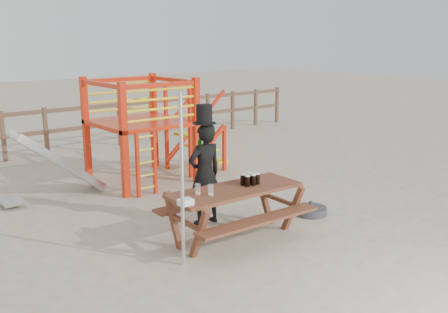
% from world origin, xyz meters
% --- Properties ---
extents(ground, '(60.00, 60.00, 0.00)m').
position_xyz_m(ground, '(0.00, 0.00, 0.00)').
color(ground, '#BAAC90').
rests_on(ground, ground).
extents(back_fence, '(15.09, 0.09, 1.20)m').
position_xyz_m(back_fence, '(0.00, 7.00, 0.74)').
color(back_fence, brown).
rests_on(back_fence, ground).
extents(playground_fort, '(4.71, 1.84, 2.10)m').
position_xyz_m(playground_fort, '(0.12, 3.58, 1.07)').
color(playground_fort, red).
rests_on(playground_fort, ground).
extents(picnic_table, '(2.02, 1.44, 0.76)m').
position_xyz_m(picnic_table, '(-0.32, 0.07, 0.48)').
color(picnic_table, brown).
rests_on(picnic_table, ground).
extents(man_with_hat, '(0.59, 0.40, 1.88)m').
position_xyz_m(man_with_hat, '(-0.28, 0.84, 0.84)').
color(man_with_hat, black).
rests_on(man_with_hat, ground).
extents(metal_pole, '(0.05, 0.05, 2.22)m').
position_xyz_m(metal_pole, '(-1.40, -0.18, 1.11)').
color(metal_pole, '#B2B2B7').
rests_on(metal_pole, ground).
extents(parasol_base, '(0.53, 0.53, 0.22)m').
position_xyz_m(parasol_base, '(1.31, 0.06, 0.06)').
color(parasol_base, '#333338').
rests_on(parasol_base, ground).
extents(paper_bag, '(0.19, 0.15, 0.08)m').
position_xyz_m(paper_bag, '(-1.29, -0.08, 0.80)').
color(paper_bag, white).
rests_on(paper_bag, picnic_table).
extents(stout_pints, '(0.27, 0.18, 0.17)m').
position_xyz_m(stout_pints, '(-0.03, 0.08, 0.85)').
color(stout_pints, black).
rests_on(stout_pints, picnic_table).
extents(empty_glasses, '(0.19, 0.22, 0.15)m').
position_xyz_m(empty_glasses, '(-0.84, 0.11, 0.83)').
color(empty_glasses, silver).
rests_on(empty_glasses, picnic_table).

